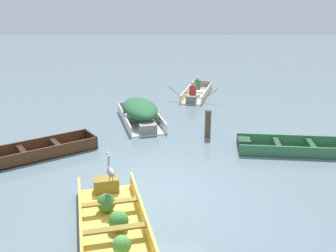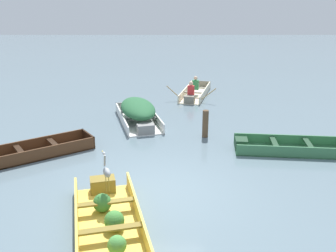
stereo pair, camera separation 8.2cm
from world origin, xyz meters
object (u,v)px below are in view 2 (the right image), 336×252
object	(u,v)px
dinghy_yellow_foreground	(110,218)
heron_on_dinghy	(108,171)
skiff_green_near_moored	(288,148)
skiff_white_mid_moored	(139,110)
skiff_dark_varnish_far_moored	(34,152)
mooring_post	(207,124)
rowboat_cream_with_crew	(196,93)

from	to	relation	value
dinghy_yellow_foreground	heron_on_dinghy	distance (m)	0.95
dinghy_yellow_foreground	skiff_green_near_moored	size ratio (longest dim) A/B	1.02
skiff_white_mid_moored	skiff_dark_varnish_far_moored	distance (m)	4.22
skiff_white_mid_moored	mooring_post	size ratio (longest dim) A/B	3.73
skiff_green_near_moored	mooring_post	world-z (taller)	mooring_post
skiff_green_near_moored	heron_on_dinghy	world-z (taller)	heron_on_dinghy
dinghy_yellow_foreground	skiff_green_near_moored	xyz separation A→B (m)	(4.69, 3.81, -0.04)
skiff_green_near_moored	rowboat_cream_with_crew	world-z (taller)	rowboat_cream_with_crew
dinghy_yellow_foreground	skiff_white_mid_moored	world-z (taller)	skiff_white_mid_moored
rowboat_cream_with_crew	skiff_white_mid_moored	bearing A→B (deg)	-121.54
skiff_green_near_moored	rowboat_cream_with_crew	size ratio (longest dim) A/B	0.96
skiff_green_near_moored	mooring_post	xyz separation A→B (m)	(-2.29, 1.23, 0.33)
skiff_white_mid_moored	heron_on_dinghy	xyz separation A→B (m)	(-0.19, -5.98, 0.45)
skiff_green_near_moored	skiff_dark_varnish_far_moored	distance (m)	7.40
dinghy_yellow_foreground	skiff_dark_varnish_far_moored	size ratio (longest dim) A/B	1.09
skiff_green_near_moored	skiff_white_mid_moored	world-z (taller)	skiff_white_mid_moored
rowboat_cream_with_crew	mooring_post	size ratio (longest dim) A/B	3.88
dinghy_yellow_foreground	mooring_post	distance (m)	5.58
dinghy_yellow_foreground	rowboat_cream_with_crew	size ratio (longest dim) A/B	0.99
rowboat_cream_with_crew	heron_on_dinghy	world-z (taller)	heron_on_dinghy
mooring_post	dinghy_yellow_foreground	bearing A→B (deg)	-115.49
skiff_dark_varnish_far_moored	mooring_post	world-z (taller)	mooring_post
skiff_dark_varnish_far_moored	mooring_post	xyz separation A→B (m)	(5.10, 1.61, 0.32)
dinghy_yellow_foreground	rowboat_cream_with_crew	bearing A→B (deg)	76.87
mooring_post	skiff_white_mid_moored	bearing A→B (deg)	146.25
skiff_green_near_moored	mooring_post	size ratio (longest dim) A/B	3.74
skiff_white_mid_moored	dinghy_yellow_foreground	bearing A→B (deg)	-90.85
dinghy_yellow_foreground	rowboat_cream_with_crew	xyz separation A→B (m)	(2.41, 10.34, 0.03)
dinghy_yellow_foreground	skiff_dark_varnish_far_moored	xyz separation A→B (m)	(-2.70, 3.42, -0.03)
skiff_green_near_moored	heron_on_dinghy	bearing A→B (deg)	-146.02
skiff_white_mid_moored	rowboat_cream_with_crew	size ratio (longest dim) A/B	0.96
skiff_green_near_moored	skiff_white_mid_moored	xyz separation A→B (m)	(-4.59, 2.76, 0.34)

